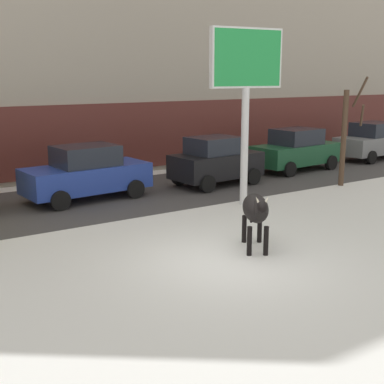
{
  "coord_description": "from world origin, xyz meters",
  "views": [
    {
      "loc": [
        -6.88,
        -8.93,
        4.16
      ],
      "look_at": [
        0.51,
        2.34,
        1.1
      ],
      "focal_mm": 48.62,
      "sensor_mm": 36.0,
      "label": 1
    }
  ],
  "objects_px": {
    "cow_black": "(256,210)",
    "bare_tree_left_lot": "(346,134)",
    "car_black_hatchback": "(216,161)",
    "car_blue_sedan": "(86,173)",
    "billboard": "(246,69)",
    "car_grey_sedan": "(373,141)",
    "car_darkgreen_sedan": "(296,150)"
  },
  "relations": [
    {
      "from": "billboard",
      "to": "cow_black",
      "type": "bearing_deg",
      "value": -125.3
    },
    {
      "from": "bare_tree_left_lot",
      "to": "car_black_hatchback",
      "type": "bearing_deg",
      "value": 145.65
    },
    {
      "from": "car_black_hatchback",
      "to": "car_darkgreen_sedan",
      "type": "bearing_deg",
      "value": 7.14
    },
    {
      "from": "billboard",
      "to": "car_blue_sedan",
      "type": "height_order",
      "value": "billboard"
    },
    {
      "from": "car_black_hatchback",
      "to": "bare_tree_left_lot",
      "type": "xyz_separation_m",
      "value": [
        4.03,
        -2.76,
        1.06
      ]
    },
    {
      "from": "car_blue_sedan",
      "to": "car_black_hatchback",
      "type": "relative_size",
      "value": 1.19
    },
    {
      "from": "bare_tree_left_lot",
      "to": "billboard",
      "type": "bearing_deg",
      "value": -177.54
    },
    {
      "from": "car_grey_sedan",
      "to": "car_blue_sedan",
      "type": "bearing_deg",
      "value": -178.93
    },
    {
      "from": "bare_tree_left_lot",
      "to": "cow_black",
      "type": "bearing_deg",
      "value": -152.96
    },
    {
      "from": "billboard",
      "to": "car_black_hatchback",
      "type": "bearing_deg",
      "value": 71.21
    },
    {
      "from": "cow_black",
      "to": "bare_tree_left_lot",
      "type": "relative_size",
      "value": 0.45
    },
    {
      "from": "car_darkgreen_sedan",
      "to": "bare_tree_left_lot",
      "type": "distance_m",
      "value": 3.61
    },
    {
      "from": "cow_black",
      "to": "billboard",
      "type": "bearing_deg",
      "value": 54.7
    },
    {
      "from": "car_black_hatchback",
      "to": "car_blue_sedan",
      "type": "bearing_deg",
      "value": 174.36
    },
    {
      "from": "car_blue_sedan",
      "to": "bare_tree_left_lot",
      "type": "bearing_deg",
      "value": -19.75
    },
    {
      "from": "billboard",
      "to": "car_black_hatchback",
      "type": "xyz_separation_m",
      "value": [
        1.01,
        2.97,
        -3.39
      ]
    },
    {
      "from": "car_blue_sedan",
      "to": "car_black_hatchback",
      "type": "bearing_deg",
      "value": -5.64
    },
    {
      "from": "car_darkgreen_sedan",
      "to": "car_grey_sedan",
      "type": "distance_m",
      "value": 5.44
    },
    {
      "from": "cow_black",
      "to": "car_blue_sedan",
      "type": "relative_size",
      "value": 0.42
    },
    {
      "from": "car_darkgreen_sedan",
      "to": "bare_tree_left_lot",
      "type": "relative_size",
      "value": 1.06
    },
    {
      "from": "car_black_hatchback",
      "to": "bare_tree_left_lot",
      "type": "bearing_deg",
      "value": -34.35
    },
    {
      "from": "car_black_hatchback",
      "to": "car_darkgreen_sedan",
      "type": "relative_size",
      "value": 0.84
    },
    {
      "from": "billboard",
      "to": "car_blue_sedan",
      "type": "bearing_deg",
      "value": 139.15
    },
    {
      "from": "cow_black",
      "to": "car_black_hatchback",
      "type": "distance_m",
      "value": 7.59
    },
    {
      "from": "billboard",
      "to": "car_darkgreen_sedan",
      "type": "distance_m",
      "value": 7.62
    },
    {
      "from": "billboard",
      "to": "car_grey_sedan",
      "type": "distance_m",
      "value": 12.33
    },
    {
      "from": "car_darkgreen_sedan",
      "to": "car_grey_sedan",
      "type": "height_order",
      "value": "same"
    },
    {
      "from": "cow_black",
      "to": "bare_tree_left_lot",
      "type": "height_order",
      "value": "bare_tree_left_lot"
    },
    {
      "from": "billboard",
      "to": "car_darkgreen_sedan",
      "type": "bearing_deg",
      "value": 31.61
    },
    {
      "from": "cow_black",
      "to": "car_grey_sedan",
      "type": "bearing_deg",
      "value": 28.25
    },
    {
      "from": "billboard",
      "to": "car_darkgreen_sedan",
      "type": "relative_size",
      "value": 1.29
    },
    {
      "from": "cow_black",
      "to": "car_blue_sedan",
      "type": "height_order",
      "value": "car_blue_sedan"
    }
  ]
}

